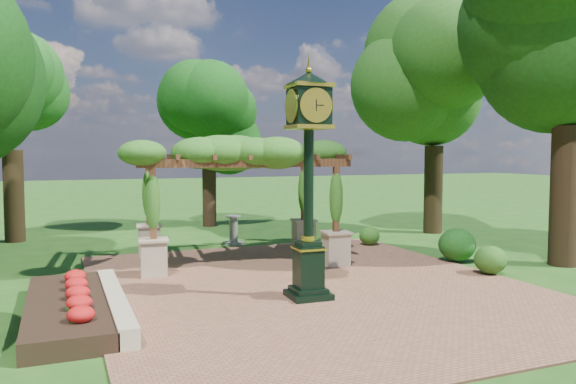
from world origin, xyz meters
name	(u,v)px	position (x,y,z in m)	size (l,w,h in m)	color
ground	(330,297)	(0.00, 0.00, 0.00)	(120.00, 120.00, 0.00)	#1E4714
brick_plaza	(312,286)	(0.00, 1.00, 0.02)	(10.00, 12.00, 0.04)	brown
border_wall	(115,303)	(-4.60, 0.50, 0.20)	(0.35, 5.00, 0.40)	#C6B793
flower_bed	(67,309)	(-5.50, 0.50, 0.18)	(1.50, 5.00, 0.36)	red
pedestal_clock	(309,163)	(-0.55, -0.03, 3.01)	(1.03, 1.03, 5.03)	black
pergola	(238,160)	(-0.67, 4.77, 3.03)	(6.23, 4.30, 3.69)	tan
sundial	(233,232)	(0.07, 7.73, 0.45)	(0.75, 0.75, 1.03)	gray
shrub_front	(490,260)	(4.89, 0.36, 0.42)	(0.84, 0.84, 0.75)	#255117
shrub_mid	(457,245)	(5.25, 2.14, 0.53)	(1.08, 1.08, 0.97)	#174814
shrub_back	(369,236)	(4.35, 5.64, 0.36)	(0.71, 0.71, 0.64)	#2A5D1B
tree_west_far	(10,79)	(-7.10, 11.39, 5.86)	(3.55, 3.55, 8.60)	black
tree_north	(209,120)	(0.54, 12.92, 4.65)	(3.28, 3.28, 6.81)	#352115
tree_east_far	(435,77)	(8.40, 7.51, 6.23)	(4.76, 4.76, 9.07)	black
tree_east_near	(571,16)	(7.79, 0.63, 7.06)	(4.93, 4.93, 10.30)	#302013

